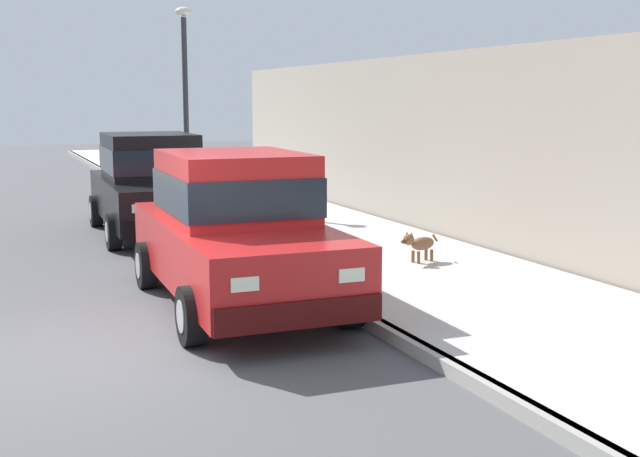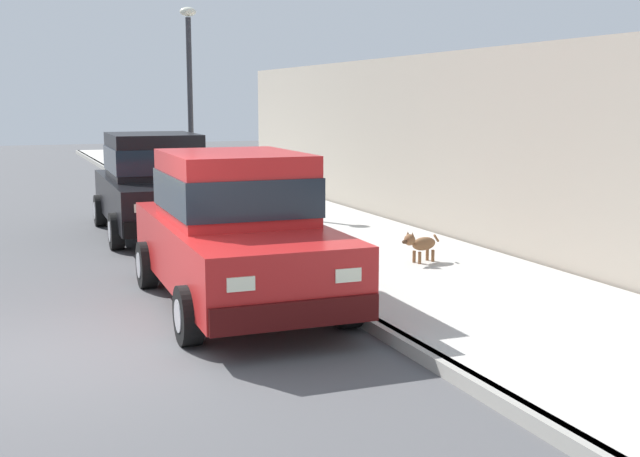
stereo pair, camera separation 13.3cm
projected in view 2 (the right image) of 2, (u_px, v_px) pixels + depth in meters
ground_plane at (73, 356)px, 8.14m from camera, size 80.00×80.00×0.00m
curb at (360, 317)px, 9.32m from camera, size 0.16×64.00×0.14m
sidewalk at (491, 302)px, 9.99m from camera, size 3.60×64.00×0.14m
car_red_sedan at (235, 228)px, 9.99m from camera, size 2.12×4.64×1.92m
car_black_sedan at (154, 183)px, 15.36m from camera, size 2.13×4.65×1.92m
dog_brown at (421, 244)px, 12.03m from camera, size 0.74×0.31×0.49m
street_lamp at (190, 84)px, 17.91m from camera, size 0.36×0.36×4.42m
building_facade at (435, 146)px, 15.13m from camera, size 0.50×20.00×3.39m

